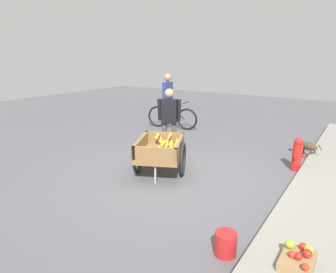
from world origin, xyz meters
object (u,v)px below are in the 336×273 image
object	(u,v)px
vendor_person	(169,116)
cyclist_person	(168,96)
bicycle	(172,117)
apple_crate	(297,264)
dog	(307,145)
plastic_bucket	(225,244)
fire_hydrant	(297,154)
fruit_cart	(160,152)

from	to	relation	value
vendor_person	cyclist_person	bearing A→B (deg)	-145.37
bicycle	apple_crate	bearing A→B (deg)	44.45
bicycle	apple_crate	distance (m)	6.56
dog	apple_crate	bearing A→B (deg)	8.60
bicycle	plastic_bucket	xyz separation A→B (m)	(4.78, 3.83, -0.21)
bicycle	cyclist_person	world-z (taller)	cyclist_person
dog	fire_hydrant	size ratio (longest dim) A/B	0.92
dog	plastic_bucket	world-z (taller)	dog
fruit_cart	cyclist_person	xyz separation A→B (m)	(-3.17, -1.96, 0.56)
vendor_person	apple_crate	world-z (taller)	vendor_person
vendor_person	cyclist_person	world-z (taller)	cyclist_person
fruit_cart	plastic_bucket	size ratio (longest dim) A/B	6.56
fruit_cart	apple_crate	xyz separation A→B (m)	(1.49, 2.78, -0.31)
vendor_person	apple_crate	size ratio (longest dim) A/B	3.43
fruit_cart	bicycle	bearing A→B (deg)	-150.45
dog	fire_hydrant	bearing A→B (deg)	-0.85
fruit_cart	vendor_person	world-z (taller)	vendor_person
bicycle	dog	size ratio (longest dim) A/B	2.67
bicycle	dog	bearing A→B (deg)	81.20
bicycle	dog	xyz separation A→B (m)	(0.62, 3.97, -0.08)
cyclist_person	apple_crate	size ratio (longest dim) A/B	3.79
cyclist_person	plastic_bucket	bearing A→B (deg)	39.97
vendor_person	bicycle	size ratio (longest dim) A/B	0.91
fruit_cart	vendor_person	bearing A→B (deg)	-154.91
dog	fire_hydrant	distance (m)	0.97
fruit_cart	fire_hydrant	size ratio (longest dim) A/B	2.71
bicycle	cyclist_person	distance (m)	0.67
bicycle	fire_hydrant	world-z (taller)	bicycle
bicycle	apple_crate	world-z (taller)	bicycle
plastic_bucket	fire_hydrant	bearing A→B (deg)	177.72
dog	fire_hydrant	world-z (taller)	fire_hydrant
bicycle	fire_hydrant	distance (m)	4.27
fruit_cart	vendor_person	xyz separation A→B (m)	(-1.03, -0.48, 0.45)
fire_hydrant	plastic_bucket	size ratio (longest dim) A/B	2.42
cyclist_person	fire_hydrant	world-z (taller)	cyclist_person
fire_hydrant	dog	bearing A→B (deg)	179.15
fruit_cart	dog	size ratio (longest dim) A/B	2.94
cyclist_person	fire_hydrant	xyz separation A→B (m)	(1.56, 4.11, -0.67)
plastic_bucket	dog	bearing A→B (deg)	178.05
vendor_person	cyclist_person	size ratio (longest dim) A/B	0.91
vendor_person	fire_hydrant	world-z (taller)	vendor_person
dog	plastic_bucket	bearing A→B (deg)	-1.95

